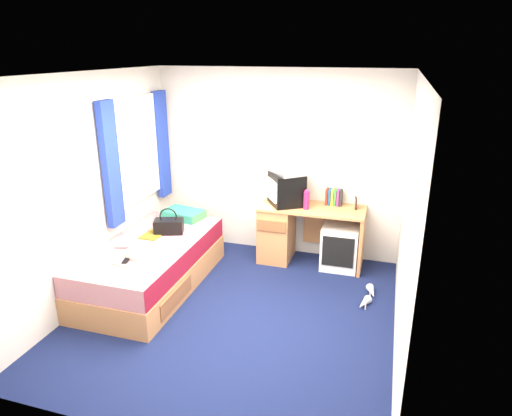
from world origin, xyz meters
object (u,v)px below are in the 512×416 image
(pink_water_bottle, at_px, (306,201))
(vcr, at_px, (287,170))
(colour_swatch_fan, at_px, (120,265))
(magazine, at_px, (152,235))
(towel, at_px, (144,253))
(crt_tv, at_px, (286,189))
(water_bottle, at_px, (125,245))
(picture_frame, at_px, (356,203))
(storage_cube, at_px, (340,246))
(remote_control, at_px, (126,261))
(aerosol_can, at_px, (302,198))
(handbag, at_px, (169,226))
(white_heels, at_px, (368,297))
(pillow, at_px, (183,214))
(desk, at_px, (290,230))
(bed, at_px, (152,265))

(pink_water_bottle, bearing_deg, vcr, 158.33)
(colour_swatch_fan, bearing_deg, magazine, 95.29)
(towel, bearing_deg, crt_tv, 52.22)
(magazine, height_order, water_bottle, water_bottle)
(picture_frame, bearing_deg, storage_cube, -147.73)
(crt_tv, distance_m, remote_control, 2.14)
(vcr, bearing_deg, aerosol_can, 71.22)
(handbag, bearing_deg, remote_control, -113.74)
(colour_swatch_fan, distance_m, white_heels, 2.65)
(magazine, bearing_deg, pillow, 81.53)
(crt_tv, relative_size, white_heels, 1.07)
(crt_tv, relative_size, water_bottle, 2.71)
(desk, distance_m, towel, 1.95)
(storage_cube, height_order, water_bottle, water_bottle)
(aerosol_can, relative_size, colour_swatch_fan, 0.73)
(storage_cube, height_order, pink_water_bottle, pink_water_bottle)
(colour_swatch_fan, xyz_separation_m, white_heels, (2.42, 0.97, -0.51))
(water_bottle, distance_m, white_heels, 2.72)
(picture_frame, distance_m, white_heels, 1.20)
(handbag, bearing_deg, picture_frame, 4.73)
(vcr, bearing_deg, handbag, -96.46)
(aerosol_can, height_order, towel, aerosol_can)
(pillow, bearing_deg, picture_frame, 11.01)
(water_bottle, bearing_deg, handbag, 63.20)
(magazine, relative_size, water_bottle, 1.40)
(desk, bearing_deg, pillow, -166.48)
(towel, relative_size, white_heels, 0.57)
(desk, bearing_deg, magazine, -146.15)
(crt_tv, height_order, magazine, crt_tv)
(desk, height_order, handbag, handbag)
(pink_water_bottle, distance_m, magazine, 1.88)
(picture_frame, relative_size, remote_control, 0.88)
(crt_tv, bearing_deg, white_heels, 22.36)
(picture_frame, relative_size, colour_swatch_fan, 0.64)
(storage_cube, bearing_deg, remote_control, -141.52)
(picture_frame, height_order, towel, picture_frame)
(white_heels, bearing_deg, aerosol_can, 137.28)
(picture_frame, distance_m, towel, 2.59)
(handbag, relative_size, remote_control, 2.37)
(crt_tv, distance_m, picture_frame, 0.87)
(bed, relative_size, water_bottle, 10.00)
(aerosol_can, distance_m, handbag, 1.69)
(pink_water_bottle, xyz_separation_m, towel, (-1.45, -1.40, -0.27))
(towel, relative_size, magazine, 1.04)
(vcr, xyz_separation_m, picture_frame, (0.85, 0.09, -0.37))
(colour_swatch_fan, height_order, remote_control, remote_control)
(pink_water_bottle, bearing_deg, magazine, -152.55)
(crt_tv, xyz_separation_m, white_heels, (1.12, -0.78, -0.91))
(crt_tv, xyz_separation_m, remote_control, (-1.29, -1.66, -0.40))
(bed, bearing_deg, picture_frame, 30.37)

